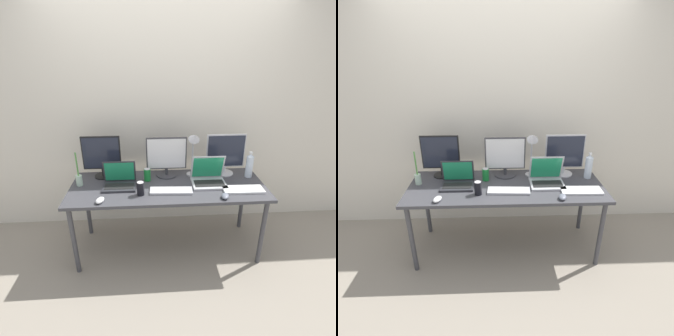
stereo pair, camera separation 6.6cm
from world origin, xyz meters
The scene contains 17 objects.
ground_plane centered at (0.00, 0.00, 0.00)m, with size 16.00×16.00×0.00m, color gray.
wall_back centered at (0.00, 0.59, 1.30)m, with size 7.00×0.08×2.60m, color silver.
work_desk centered at (0.00, 0.00, 0.68)m, with size 1.86×0.70×0.74m.
monitor_left centered at (-0.65, 0.24, 0.97)m, with size 0.38×0.18×0.43m.
monitor_center centered at (0.00, 0.22, 0.95)m, with size 0.41×0.21×0.41m.
monitor_right centered at (0.60, 0.23, 0.96)m, with size 0.40×0.19×0.43m.
laptop_silver centered at (-0.46, 0.02, 0.80)m, with size 0.31×0.22×0.24m.
laptop_secondary centered at (0.39, 0.02, 0.80)m, with size 0.32×0.26×0.27m.
keyboard_main centered at (0.02, -0.13, 0.75)m, with size 0.39×0.13×0.02m, color #B2B2B7.
keyboard_aux centered at (0.69, -0.16, 0.75)m, with size 0.37×0.15×0.02m, color white.
mouse_by_keyboard centered at (0.48, -0.28, 0.76)m, with size 0.07×0.10×0.04m, color slate.
mouse_by_laptop centered at (-0.60, -0.27, 0.76)m, with size 0.06×0.10×0.04m, color silver.
water_bottle centered at (0.84, 0.13, 0.86)m, with size 0.07×0.07×0.27m.
soda_can_near_keyboard centered at (-0.26, -0.17, 0.80)m, with size 0.07×0.07×0.13m.
soda_can_by_laptop centered at (-0.20, 0.12, 0.80)m, with size 0.07×0.07×0.13m.
bamboo_vase centered at (-0.85, 0.06, 0.81)m, with size 0.06×0.06×0.33m.
desk_lamp centered at (0.26, 0.17, 1.07)m, with size 0.11×0.18×0.48m.
Camera 1 is at (-0.15, -2.23, 1.91)m, focal length 28.00 mm.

